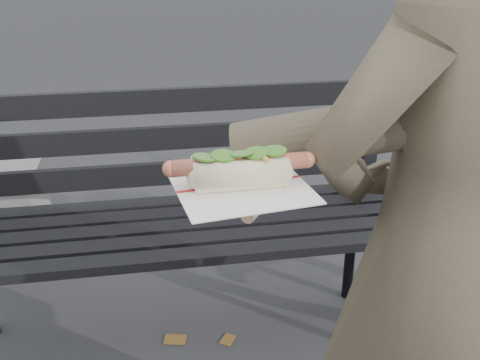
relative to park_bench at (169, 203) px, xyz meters
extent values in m
cylinder|color=black|center=(0.69, -0.24, -0.30)|extent=(0.04, 0.04, 0.45)
cylinder|color=black|center=(0.69, 0.10, -0.30)|extent=(0.04, 0.04, 0.45)
cube|color=black|center=(0.02, -0.25, -0.06)|extent=(1.50, 0.07, 0.03)
cube|color=black|center=(0.02, -0.16, -0.06)|extent=(1.50, 0.07, 0.03)
cube|color=black|center=(0.02, -0.07, -0.06)|extent=(1.50, 0.07, 0.03)
cube|color=black|center=(0.02, 0.02, -0.06)|extent=(1.50, 0.07, 0.03)
cube|color=black|center=(0.02, 0.11, -0.06)|extent=(1.50, 0.07, 0.03)
cube|color=black|center=(0.69, 0.12, 0.15)|extent=(0.04, 0.03, 0.42)
cube|color=black|center=(0.02, 0.14, 0.05)|extent=(1.50, 0.02, 0.08)
cube|color=black|center=(0.02, 0.14, 0.18)|extent=(1.50, 0.02, 0.08)
cube|color=black|center=(0.02, 0.14, 0.31)|extent=(1.50, 0.02, 0.08)
imported|color=#423B2C|center=(0.46, -0.85, 0.27)|extent=(0.65, 0.51, 1.59)
cylinder|color=#423B2C|center=(0.33, -0.85, 0.53)|extent=(0.51, 0.23, 0.19)
cylinder|color=#D8A384|center=(0.12, -0.91, 0.47)|extent=(0.09, 0.08, 0.07)
ellipsoid|color=#D8A384|center=(0.08, -0.92, 0.46)|extent=(0.10, 0.12, 0.03)
cylinder|color=#D8A384|center=(0.02, -0.95, 0.46)|extent=(0.06, 0.02, 0.02)
cylinder|color=#D8A384|center=(0.02, -0.93, 0.46)|extent=(0.06, 0.02, 0.02)
cylinder|color=#D8A384|center=(0.02, -0.91, 0.46)|extent=(0.06, 0.02, 0.02)
cylinder|color=#D8A384|center=(0.02, -0.89, 0.46)|extent=(0.06, 0.02, 0.02)
cylinder|color=#D8A384|center=(0.09, -0.98, 0.46)|extent=(0.04, 0.05, 0.02)
cube|color=white|center=(0.08, -0.92, 0.48)|extent=(0.21, 0.21, 0.00)
cube|color=#B21E1E|center=(0.08, -0.92, 0.48)|extent=(0.19, 0.03, 0.00)
cylinder|color=#B85D47|center=(0.08, -0.92, 0.51)|extent=(0.20, 0.03, 0.02)
sphere|color=#B85D47|center=(-0.02, -0.92, 0.51)|extent=(0.03, 0.03, 0.02)
sphere|color=#B85D47|center=(0.18, -0.92, 0.51)|extent=(0.03, 0.03, 0.02)
sphere|color=#9E6B2D|center=(0.10, -0.90, 0.52)|extent=(0.01, 0.01, 0.01)
sphere|color=#9E6B2D|center=(0.05, -0.91, 0.52)|extent=(0.01, 0.01, 0.01)
sphere|color=#9E6B2D|center=(0.04, -0.92, 0.52)|extent=(0.01, 0.01, 0.01)
sphere|color=#9E6B2D|center=(0.03, -0.93, 0.51)|extent=(0.01, 0.01, 0.01)
sphere|color=#9E6B2D|center=(0.13, -0.90, 0.52)|extent=(0.01, 0.01, 0.01)
sphere|color=#9E6B2D|center=(0.04, -0.91, 0.51)|extent=(0.01, 0.01, 0.01)
sphere|color=#9E6B2D|center=(0.02, -0.93, 0.52)|extent=(0.01, 0.01, 0.01)
sphere|color=#9E6B2D|center=(0.07, -0.93, 0.52)|extent=(0.01, 0.01, 0.01)
sphere|color=#9E6B2D|center=(0.02, -0.91, 0.52)|extent=(0.01, 0.01, 0.01)
sphere|color=#9E6B2D|center=(0.13, -0.94, 0.52)|extent=(0.01, 0.01, 0.01)
sphere|color=#9E6B2D|center=(0.06, -0.91, 0.52)|extent=(0.01, 0.01, 0.01)
sphere|color=#9E6B2D|center=(0.11, -0.91, 0.52)|extent=(0.01, 0.01, 0.01)
sphere|color=#9E6B2D|center=(0.06, -0.90, 0.52)|extent=(0.01, 0.01, 0.01)
sphere|color=#9E6B2D|center=(0.12, -0.91, 0.52)|extent=(0.01, 0.01, 0.01)
sphere|color=#9E6B2D|center=(0.09, -0.94, 0.52)|extent=(0.01, 0.01, 0.01)
sphere|color=#9E6B2D|center=(0.13, -0.92, 0.52)|extent=(0.01, 0.01, 0.01)
sphere|color=#9E6B2D|center=(0.08, -0.91, 0.52)|extent=(0.01, 0.01, 0.01)
sphere|color=#9E6B2D|center=(0.11, -0.94, 0.52)|extent=(0.01, 0.01, 0.01)
sphere|color=#9E6B2D|center=(0.04, -0.93, 0.51)|extent=(0.01, 0.01, 0.01)
sphere|color=#9E6B2D|center=(0.03, -0.91, 0.52)|extent=(0.01, 0.01, 0.01)
sphere|color=#9E6B2D|center=(0.04, -0.92, 0.52)|extent=(0.01, 0.01, 0.01)
sphere|color=#9E6B2D|center=(0.09, -0.91, 0.52)|extent=(0.01, 0.01, 0.01)
cylinder|color=#428123|center=(0.03, -0.92, 0.53)|extent=(0.04, 0.04, 0.01)
cylinder|color=#428123|center=(0.05, -0.92, 0.53)|extent=(0.04, 0.04, 0.01)
cylinder|color=#428123|center=(0.08, -0.92, 0.53)|extent=(0.04, 0.04, 0.01)
cylinder|color=#428123|center=(0.10, -0.92, 0.53)|extent=(0.04, 0.04, 0.01)
cylinder|color=#428123|center=(0.13, -0.92, 0.53)|extent=(0.04, 0.04, 0.01)
cube|color=brown|center=(0.99, -0.30, -0.52)|extent=(0.08, 0.07, 0.00)
cube|color=brown|center=(1.14, 1.01, -0.52)|extent=(0.07, 0.05, 0.00)
cube|color=brown|center=(0.29, 0.83, -0.52)|extent=(0.09, 0.08, 0.00)
cube|color=brown|center=(0.86, 0.08, -0.52)|extent=(0.04, 0.05, 0.00)
cube|color=brown|center=(0.18, -0.08, -0.52)|extent=(0.07, 0.07, 0.00)
cube|color=brown|center=(-0.01, -0.05, -0.52)|extent=(0.09, 0.07, 0.00)
camera|label=1|loc=(-0.05, -1.66, 0.82)|focal=42.00mm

